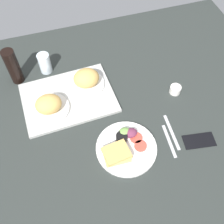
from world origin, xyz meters
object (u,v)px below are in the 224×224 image
at_px(fork, 169,141).
at_px(bread_plate_near, 49,106).
at_px(bread_plate_far, 86,80).
at_px(cell_phone, 199,140).
at_px(serving_tray, 68,98).
at_px(soda_bottle, 13,67).
at_px(knife, 172,132).
at_px(plate_with_salad, 125,147).
at_px(espresso_cup, 175,90).
at_px(drinking_glass, 45,63).

bearing_deg(fork, bread_plate_near, 61.51).
relative_size(bread_plate_far, cell_phone, 1.38).
xyz_separation_m(serving_tray, soda_bottle, (-0.23, 0.20, 0.09)).
distance_m(serving_tray, soda_bottle, 0.32).
xyz_separation_m(bread_plate_near, cell_phone, (0.62, -0.35, -0.05)).
distance_m(fork, knife, 0.05).
relative_size(plate_with_salad, espresso_cup, 4.84).
xyz_separation_m(bread_plate_far, plate_with_salad, (0.07, -0.39, -0.04)).
height_order(bread_plate_far, espresso_cup, bread_plate_far).
height_order(serving_tray, bread_plate_near, bread_plate_near).
height_order(serving_tray, bread_plate_far, bread_plate_far).
bearing_deg(knife, plate_with_salad, 97.28).
distance_m(drinking_glass, espresso_cup, 0.70).
distance_m(plate_with_salad, cell_phone, 0.34).
bearing_deg(bread_plate_far, knife, -50.41).
distance_m(serving_tray, espresso_cup, 0.54).
distance_m(serving_tray, bread_plate_near, 0.12).
relative_size(serving_tray, cell_phone, 3.13).
distance_m(bread_plate_far, espresso_cup, 0.46).
relative_size(bread_plate_near, soda_bottle, 0.95).
bearing_deg(bread_plate_near, knife, -28.06).
height_order(serving_tray, espresso_cup, espresso_cup).
distance_m(bread_plate_far, fork, 0.51).
bearing_deg(fork, knife, -32.42).
xyz_separation_m(bread_plate_near, fork, (0.49, -0.32, -0.05)).
bearing_deg(drinking_glass, bread_plate_near, -95.19).
height_order(plate_with_salad, drinking_glass, drinking_glass).
bearing_deg(cell_phone, plate_with_salad, 177.98).
distance_m(serving_tray, knife, 0.53).
height_order(plate_with_salad, fork, plate_with_salad).
bearing_deg(bread_plate_near, soda_bottle, 116.40).
bearing_deg(espresso_cup, cell_phone, -92.45).
xyz_separation_m(bread_plate_far, espresso_cup, (0.42, -0.16, -0.04)).
distance_m(plate_with_salad, fork, 0.21).
bearing_deg(soda_bottle, fork, -43.02).
relative_size(drinking_glass, soda_bottle, 0.56).
distance_m(bread_plate_far, cell_phone, 0.62).
bearing_deg(bread_plate_far, plate_with_salad, -79.19).
bearing_deg(drinking_glass, cell_phone, -47.09).
distance_m(bread_plate_far, plate_with_salad, 0.40).
relative_size(drinking_glass, knife, 0.59).
bearing_deg(cell_phone, serving_tray, 150.27).
xyz_separation_m(serving_tray, plate_with_salad, (0.18, -0.35, 0.01)).
relative_size(bread_plate_near, plate_with_salad, 0.70).
bearing_deg(drinking_glass, soda_bottle, -171.61).
distance_m(knife, cell_phone, 0.13).
bearing_deg(knife, bread_plate_far, 43.05).
bearing_deg(knife, fork, 146.59).
bearing_deg(bread_plate_near, espresso_cup, -5.56).
bearing_deg(plate_with_salad, fork, -6.67).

